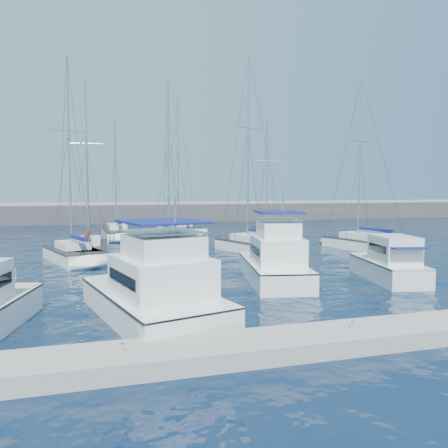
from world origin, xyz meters
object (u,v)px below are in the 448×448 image
object	(u,v)px
sailboat_mid_a	(74,255)
sailboat_mid_c	(170,247)
sailboat_mid_b	(88,250)
sailboat_back_a	(117,233)
motor_yacht_port_inner	(156,294)
sailboat_back_b	(181,230)
sailboat_mid_d	(253,245)
sailboat_back_c	(268,232)
sailboat_mid_e	(364,244)
motor_yacht_stbd_inner	(275,264)
motor_yacht_stbd_outer	(390,265)

from	to	relation	value
sailboat_mid_a	sailboat_mid_c	size ratio (longest dim) A/B	1.05
sailboat_mid_b	sailboat_back_a	bearing A→B (deg)	79.09
motor_yacht_port_inner	sailboat_back_b	size ratio (longest dim) A/B	0.54
sailboat_mid_d	sailboat_back_a	xyz separation A→B (m)	(-11.16, 15.46, -0.06)
sailboat_mid_b	sailboat_back_b	bearing A→B (deg)	56.81
sailboat_mid_a	sailboat_mid_c	bearing A→B (deg)	-1.57
sailboat_mid_a	sailboat_back_c	distance (m)	25.09
sailboat_mid_e	sailboat_back_b	size ratio (longest dim) A/B	0.92
sailboat_mid_d	sailboat_mid_e	distance (m)	10.53
motor_yacht_port_inner	sailboat_mid_d	world-z (taller)	sailboat_mid_d
motor_yacht_stbd_inner	sailboat_mid_d	bearing A→B (deg)	86.65
motor_yacht_port_inner	motor_yacht_stbd_outer	size ratio (longest dim) A/B	1.39
sailboat_mid_a	sailboat_mid_c	distance (m)	8.24
sailboat_mid_d	sailboat_back_c	distance (m)	13.52
sailboat_mid_a	sailboat_mid_d	world-z (taller)	sailboat_mid_d
sailboat_back_b	sailboat_back_a	bearing A→B (deg)	177.57
motor_yacht_stbd_outer	sailboat_back_c	xyz separation A→B (m)	(2.39, 26.02, -0.43)
sailboat_back_b	sailboat_back_c	world-z (taller)	sailboat_back_b
motor_yacht_stbd_inner	sailboat_mid_b	world-z (taller)	sailboat_mid_b
sailboat_mid_b	sailboat_back_a	distance (m)	14.40
sailboat_mid_a	sailboat_mid_c	xyz separation A→B (m)	(7.83, 2.58, -0.00)
sailboat_back_b	sailboat_mid_e	bearing A→B (deg)	-69.53
sailboat_mid_d	sailboat_back_b	bearing A→B (deg)	81.17
sailboat_mid_d	sailboat_back_a	bearing A→B (deg)	106.10
sailboat_mid_a	sailboat_back_c	bearing A→B (deg)	12.31
motor_yacht_stbd_inner	sailboat_back_a	world-z (taller)	sailboat_back_a
motor_yacht_stbd_outer	sailboat_mid_b	bearing A→B (deg)	150.79
motor_yacht_stbd_outer	sailboat_mid_c	distance (m)	18.85
sailboat_back_a	sailboat_mid_b	bearing A→B (deg)	-105.30
sailboat_mid_a	sailboat_mid_e	xyz separation A→B (m)	(25.46, -0.13, -0.02)
sailboat_mid_b	sailboat_mid_e	xyz separation A→B (m)	(24.49, -2.80, 0.02)
motor_yacht_stbd_outer	sailboat_mid_a	world-z (taller)	sailboat_mid_a
sailboat_mid_a	sailboat_mid_e	distance (m)	25.46
sailboat_mid_a	sailboat_back_a	size ratio (longest dim) A/B	1.14
motor_yacht_port_inner	sailboat_mid_b	world-z (taller)	sailboat_mid_b
sailboat_mid_a	sailboat_back_b	distance (m)	22.01
sailboat_back_a	motor_yacht_port_inner	bearing A→B (deg)	-93.20
motor_yacht_stbd_inner	sailboat_mid_b	distance (m)	17.72
sailboat_mid_b	sailboat_back_a	size ratio (longest dim) A/B	1.06
motor_yacht_stbd_inner	motor_yacht_stbd_outer	world-z (taller)	motor_yacht_stbd_inner
sailboat_mid_b	sailboat_mid_d	xyz separation A→B (m)	(14.06, -1.35, 0.04)
sailboat_mid_c	sailboat_mid_d	bearing A→B (deg)	-10.31
sailboat_mid_a	sailboat_back_b	bearing A→B (deg)	38.09
sailboat_back_b	sailboat_back_c	size ratio (longest dim) A/B	1.21
motor_yacht_port_inner	sailboat_back_c	size ratio (longest dim) A/B	0.65
motor_yacht_stbd_inner	sailboat_back_c	world-z (taller)	sailboat_back_c
sailboat_back_b	sailboat_mid_b	bearing A→B (deg)	-139.69
motor_yacht_port_inner	sailboat_back_a	size ratio (longest dim) A/B	0.66
sailboat_mid_d	motor_yacht_stbd_inner	bearing A→B (deg)	-123.56
sailboat_back_c	motor_yacht_stbd_inner	bearing A→B (deg)	-101.15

